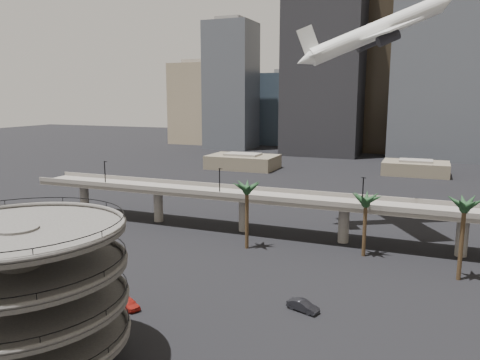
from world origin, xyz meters
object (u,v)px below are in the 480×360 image
at_px(overpass, 292,203).
at_px(car_b, 303,306).
at_px(car_a, 128,303).
at_px(airborne_jet, 375,32).
at_px(parking_ramp, 22,286).

height_order(overpass, car_b, overpass).
bearing_deg(car_a, car_b, -44.24).
bearing_deg(car_a, airborne_jet, 1.18).
xyz_separation_m(parking_ramp, car_a, (1.07, 16.89, -9.07)).
relative_size(overpass, car_b, 27.83).
bearing_deg(car_a, overpass, 9.92).
bearing_deg(overpass, car_a, -105.82).
bearing_deg(airborne_jet, car_a, -143.02).
relative_size(parking_ramp, car_b, 4.75).
distance_m(parking_ramp, overpass, 60.46).
distance_m(overpass, car_b, 36.09).
relative_size(parking_ramp, car_a, 4.94).
bearing_deg(airborne_jet, car_b, -121.48).
xyz_separation_m(parking_ramp, car_b, (24.23, 25.33, -9.07)).
xyz_separation_m(airborne_jet, car_a, (-25.69, -56.20, -42.46)).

